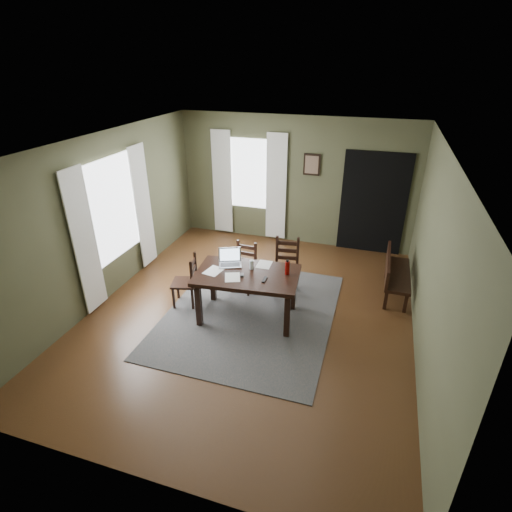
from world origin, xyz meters
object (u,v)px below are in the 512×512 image
(chair_end, at_px, (187,281))
(laptop, at_px, (230,260))
(chair_back_left, at_px, (244,268))
(water_bottle, at_px, (287,268))
(dining_table, at_px, (247,279))
(chair_back_right, at_px, (286,266))
(bench, at_px, (394,272))

(chair_end, relative_size, laptop, 2.04)
(chair_back_left, bearing_deg, water_bottle, -31.46)
(chair_back_left, height_order, laptop, laptop)
(chair_end, bearing_deg, dining_table, 72.95)
(laptop, bearing_deg, chair_back_right, 23.12)
(chair_end, xyz_separation_m, bench, (3.23, 1.38, -0.01))
(bench, bearing_deg, dining_table, 123.33)
(bench, distance_m, water_bottle, 2.09)
(chair_end, distance_m, laptop, 0.83)
(chair_back_right, distance_m, water_bottle, 0.93)
(dining_table, xyz_separation_m, bench, (2.17, 1.43, -0.27))
(dining_table, distance_m, bench, 2.61)
(chair_end, relative_size, water_bottle, 3.69)
(bench, bearing_deg, chair_end, 113.08)
(bench, bearing_deg, chair_back_left, 104.38)
(bench, xyz_separation_m, laptop, (-2.53, -1.21, 0.43))
(chair_end, bearing_deg, laptop, 89.30)
(chair_end, height_order, chair_back_left, chair_end)
(chair_back_left, xyz_separation_m, bench, (2.50, 0.64, 0.00))
(chair_end, xyz_separation_m, water_bottle, (1.64, 0.11, 0.46))
(chair_end, bearing_deg, water_bottle, 79.66)
(water_bottle, bearing_deg, dining_table, -164.10)
(water_bottle, bearing_deg, laptop, 176.62)
(chair_back_left, height_order, water_bottle, water_bottle)
(dining_table, height_order, bench, dining_table)
(bench, bearing_deg, water_bottle, 128.43)
(chair_end, distance_m, bench, 3.52)
(chair_end, xyz_separation_m, laptop, (0.70, 0.17, 0.42))
(dining_table, distance_m, chair_back_right, 1.06)
(dining_table, xyz_separation_m, chair_back_left, (-0.32, 0.79, -0.27))
(chair_back_right, distance_m, bench, 1.85)
(chair_back_right, relative_size, laptop, 2.23)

